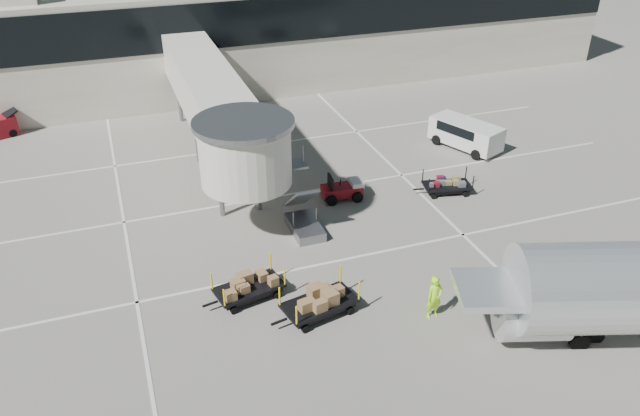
{
  "coord_description": "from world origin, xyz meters",
  "views": [
    {
      "loc": [
        -9.68,
        -20.49,
        16.92
      ],
      "look_at": [
        -1.04,
        3.73,
        2.0
      ],
      "focal_mm": 35.0,
      "sensor_mm": 36.0,
      "label": 1
    }
  ],
  "objects_px": {
    "box_cart_far": "(251,287)",
    "minivan": "(464,132)",
    "baggage_tug": "(343,190)",
    "suitcase_cart": "(447,186)",
    "ground_worker": "(435,297)",
    "box_cart_near": "(319,302)"
  },
  "relations": [
    {
      "from": "suitcase_cart",
      "to": "minivan",
      "type": "distance_m",
      "value": 6.6
    },
    {
      "from": "suitcase_cart",
      "to": "box_cart_near",
      "type": "bearing_deg",
      "value": -132.06
    },
    {
      "from": "minivan",
      "to": "box_cart_near",
      "type": "bearing_deg",
      "value": -161.58
    },
    {
      "from": "ground_worker",
      "to": "minivan",
      "type": "distance_m",
      "value": 17.5
    },
    {
      "from": "baggage_tug",
      "to": "box_cart_near",
      "type": "bearing_deg",
      "value": -112.08
    },
    {
      "from": "box_cart_far",
      "to": "ground_worker",
      "type": "xyz_separation_m",
      "value": [
        6.78,
        -3.79,
        0.44
      ]
    },
    {
      "from": "baggage_tug",
      "to": "minivan",
      "type": "distance_m",
      "value": 10.55
    },
    {
      "from": "ground_worker",
      "to": "minivan",
      "type": "xyz_separation_m",
      "value": [
        10.0,
        14.36,
        0.08
      ]
    },
    {
      "from": "baggage_tug",
      "to": "suitcase_cart",
      "type": "bearing_deg",
      "value": -8.3
    },
    {
      "from": "baggage_tug",
      "to": "suitcase_cart",
      "type": "relative_size",
      "value": 0.7
    },
    {
      "from": "suitcase_cart",
      "to": "box_cart_near",
      "type": "relative_size",
      "value": 0.85
    },
    {
      "from": "ground_worker",
      "to": "box_cart_near",
      "type": "bearing_deg",
      "value": 152.84
    },
    {
      "from": "suitcase_cart",
      "to": "box_cart_far",
      "type": "distance_m",
      "value": 13.79
    },
    {
      "from": "box_cart_far",
      "to": "minivan",
      "type": "xyz_separation_m",
      "value": [
        16.78,
        10.57,
        0.52
      ]
    },
    {
      "from": "box_cart_far",
      "to": "box_cart_near",
      "type": "bearing_deg",
      "value": -51.57
    },
    {
      "from": "box_cart_near",
      "to": "minivan",
      "type": "relative_size",
      "value": 0.78
    },
    {
      "from": "baggage_tug",
      "to": "minivan",
      "type": "height_order",
      "value": "minivan"
    },
    {
      "from": "box_cart_near",
      "to": "minivan",
      "type": "xyz_separation_m",
      "value": [
        14.4,
        12.58,
        0.47
      ]
    },
    {
      "from": "box_cart_far",
      "to": "ground_worker",
      "type": "bearing_deg",
      "value": -40.67
    },
    {
      "from": "ground_worker",
      "to": "minivan",
      "type": "height_order",
      "value": "ground_worker"
    },
    {
      "from": "baggage_tug",
      "to": "ground_worker",
      "type": "bearing_deg",
      "value": -85.62
    },
    {
      "from": "suitcase_cart",
      "to": "box_cart_far",
      "type": "bearing_deg",
      "value": -144.71
    }
  ]
}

